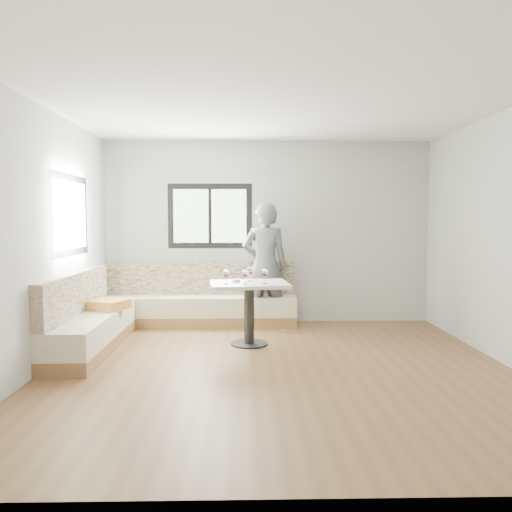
# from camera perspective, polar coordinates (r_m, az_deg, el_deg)

# --- Properties ---
(room) EXTENTS (5.01, 5.01, 2.81)m
(room) POSITION_cam_1_polar(r_m,az_deg,el_deg) (5.32, 1.75, 2.20)
(room) COLOR brown
(room) RESTS_ON ground
(banquette) EXTENTS (2.90, 2.80, 0.95)m
(banquette) POSITION_cam_1_polar(r_m,az_deg,el_deg) (7.09, -11.30, -6.17)
(banquette) COLOR olive
(banquette) RESTS_ON ground
(table) EXTENTS (1.04, 0.85, 0.80)m
(table) POSITION_cam_1_polar(r_m,az_deg,el_deg) (6.35, -0.80, -4.84)
(table) COLOR black
(table) RESTS_ON ground
(person) EXTENTS (0.68, 0.45, 1.84)m
(person) POSITION_cam_1_polar(r_m,az_deg,el_deg) (7.41, 1.03, -1.04)
(person) COLOR slate
(person) RESTS_ON ground
(olive_ramekin) EXTENTS (0.10, 0.10, 0.04)m
(olive_ramekin) POSITION_cam_1_polar(r_m,az_deg,el_deg) (6.35, -2.27, -2.83)
(olive_ramekin) COLOR white
(olive_ramekin) RESTS_ON table
(wine_glass_a) EXTENTS (0.08, 0.08, 0.19)m
(wine_glass_a) POSITION_cam_1_polar(r_m,az_deg,el_deg) (6.15, -3.40, -2.02)
(wine_glass_a) COLOR white
(wine_glass_a) RESTS_ON table
(wine_glass_b) EXTENTS (0.08, 0.08, 0.19)m
(wine_glass_b) POSITION_cam_1_polar(r_m,az_deg,el_deg) (6.13, -1.24, -2.03)
(wine_glass_b) COLOR white
(wine_glass_b) RESTS_ON table
(wine_glass_c) EXTENTS (0.08, 0.08, 0.19)m
(wine_glass_c) POSITION_cam_1_polar(r_m,az_deg,el_deg) (6.20, 1.01, -1.96)
(wine_glass_c) COLOR white
(wine_glass_c) RESTS_ON table
(wine_glass_d) EXTENTS (0.08, 0.08, 0.19)m
(wine_glass_d) POSITION_cam_1_polar(r_m,az_deg,el_deg) (6.43, -0.66, -1.74)
(wine_glass_d) COLOR white
(wine_glass_d) RESTS_ON table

